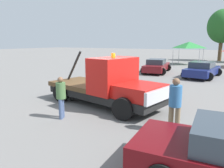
# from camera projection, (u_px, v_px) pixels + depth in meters

# --- Properties ---
(ground_plane) EXTENTS (160.00, 160.00, 0.00)m
(ground_plane) POSITION_uv_depth(u_px,v_px,m) (103.00, 104.00, 10.52)
(ground_plane) COLOR slate
(tow_truck) EXTENTS (6.31, 3.19, 2.51)m
(tow_truck) POSITION_uv_depth(u_px,v_px,m) (109.00, 86.00, 10.09)
(tow_truck) COLOR black
(tow_truck) RESTS_ON ground
(person_near_truck) EXTENTS (0.41, 0.41, 1.83)m
(person_near_truck) POSITION_uv_depth(u_px,v_px,m) (175.00, 101.00, 7.12)
(person_near_truck) COLOR #847051
(person_near_truck) RESTS_ON ground
(person_at_hood) EXTENTS (0.37, 0.37, 1.65)m
(person_at_hood) POSITION_uv_depth(u_px,v_px,m) (61.00, 95.00, 8.45)
(person_at_hood) COLOR #475B84
(person_at_hood) RESTS_ON ground
(parked_car_olive) EXTENTS (2.43, 4.50, 1.34)m
(parked_car_olive) POSITION_uv_depth(u_px,v_px,m) (115.00, 65.00, 22.25)
(parked_car_olive) COLOR olive
(parked_car_olive) RESTS_ON ground
(parked_car_maroon) EXTENTS (2.77, 5.00, 1.34)m
(parked_car_maroon) POSITION_uv_depth(u_px,v_px,m) (157.00, 66.00, 21.21)
(parked_car_maroon) COLOR maroon
(parked_car_maroon) RESTS_ON ground
(parked_car_navy) EXTENTS (2.85, 4.93, 1.34)m
(parked_car_navy) POSITION_uv_depth(u_px,v_px,m) (202.00, 70.00, 18.37)
(parked_car_navy) COLOR navy
(parked_car_navy) RESTS_ON ground
(canopy_tent_green) EXTENTS (3.29, 3.29, 2.98)m
(canopy_tent_green) POSITION_uv_depth(u_px,v_px,m) (189.00, 45.00, 28.52)
(canopy_tent_green) COLOR #9E9EA3
(canopy_tent_green) RESTS_ON ground
(tree_center) EXTENTS (4.40, 4.40, 7.86)m
(tree_center) POSITION_uv_depth(u_px,v_px,m) (222.00, 26.00, 33.35)
(tree_center) COLOR brown
(tree_center) RESTS_ON ground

